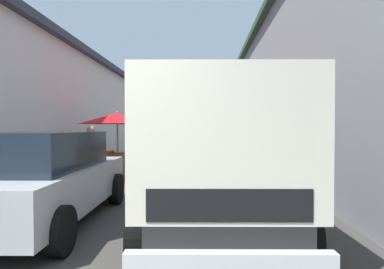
{
  "coord_description": "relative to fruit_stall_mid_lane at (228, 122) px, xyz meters",
  "views": [
    {
      "loc": [
        -1.06,
        -1.17,
        1.51
      ],
      "look_at": [
        11.46,
        -0.64,
        1.27
      ],
      "focal_mm": 30.24,
      "sensor_mm": 36.0,
      "label": 1
    }
  ],
  "objects": [
    {
      "name": "fruit_stall_far_right",
      "position": [
        -7.87,
        4.13,
        -0.3
      ],
      "size": [
        2.48,
        2.48,
        2.08
      ],
      "color": "#9E9EA3",
      "rests_on": "ground"
    },
    {
      "name": "fruit_stall_mid_lane",
      "position": [
        0.0,
        0.0,
        0.0
      ],
      "size": [
        2.75,
        2.75,
        2.38
      ],
      "color": "#9E9EA3",
      "rests_on": "ground"
    },
    {
      "name": "building_left_whitewash",
      "position": [
        -1.4,
        9.32,
        0.42
      ],
      "size": [
        49.8,
        7.5,
        4.53
      ],
      "color": "silver",
      "rests_on": "ground"
    },
    {
      "name": "hatchback_car",
      "position": [
        -13.23,
        3.85,
        -1.11
      ],
      "size": [
        3.96,
        2.02,
        1.45
      ],
      "color": "#ADAFB5",
      "rests_on": "ground"
    },
    {
      "name": "fruit_stall_near_right",
      "position": [
        -10.76,
        0.72,
        -0.17
      ],
      "size": [
        2.14,
        2.14,
        2.21
      ],
      "color": "#9E9EA3",
      "rests_on": "ground"
    },
    {
      "name": "vendor_by_crates",
      "position": [
        -5.04,
        4.26,
        -0.92
      ],
      "size": [
        0.64,
        0.26,
        1.61
      ],
      "color": "navy",
      "rests_on": "ground"
    },
    {
      "name": "delivery_truck",
      "position": [
        -14.05,
        1.1,
        -0.81
      ],
      "size": [
        4.98,
        2.11,
        2.08
      ],
      "color": "black",
      "rests_on": "ground"
    },
    {
      "name": "fruit_stall_near_left",
      "position": [
        -5.83,
        0.91,
        -0.19
      ],
      "size": [
        2.73,
        2.73,
        2.16
      ],
      "color": "#9E9EA3",
      "rests_on": "ground"
    },
    {
      "name": "vendor_in_shade",
      "position": [
        -10.01,
        4.19,
        -0.94
      ],
      "size": [
        0.48,
        0.47,
        1.58
      ],
      "color": "navy",
      "rests_on": "ground"
    },
    {
      "name": "ground",
      "position": [
        -3.65,
        2.42,
        -1.85
      ],
      "size": [
        90.0,
        90.0,
        0.0
      ],
      "primitive_type": "plane",
      "color": "#3D3A38"
    },
    {
      "name": "building_right_concrete",
      "position": [
        -1.4,
        -4.49,
        1.1
      ],
      "size": [
        49.8,
        7.5,
        5.87
      ],
      "color": "gray",
      "rests_on": "ground"
    }
  ]
}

